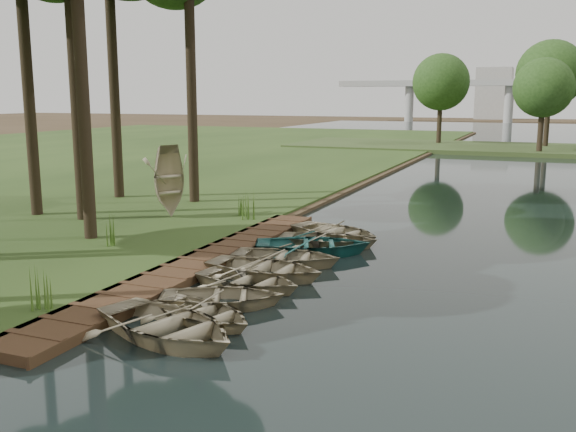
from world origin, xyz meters
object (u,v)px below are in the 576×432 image
at_px(boardwalk, 200,264).
at_px(rowboat_0, 168,322).
at_px(stored_rowboat, 170,210).
at_px(rowboat_1, 202,310).
at_px(rowboat_2, 223,294).

xyz_separation_m(boardwalk, rowboat_0, (2.40, -5.58, 0.30)).
relative_size(rowboat_0, stored_rowboat, 1.28).
bearing_deg(rowboat_1, rowboat_2, 23.42).
distance_m(rowboat_0, rowboat_1, 1.24).
height_order(boardwalk, rowboat_2, rowboat_2).
height_order(rowboat_0, rowboat_2, rowboat_0).
relative_size(boardwalk, rowboat_0, 4.11).
distance_m(boardwalk, stored_rowboat, 7.52).
bearing_deg(rowboat_0, rowboat_2, 16.87).
relative_size(rowboat_1, rowboat_2, 0.95).
height_order(rowboat_1, stored_rowboat, stored_rowboat).
xyz_separation_m(boardwalk, stored_rowboat, (-4.78, 5.78, 0.47)).
xyz_separation_m(rowboat_0, rowboat_1, (0.17, 1.22, -0.09)).
relative_size(boardwalk, stored_rowboat, 5.24).
bearing_deg(rowboat_2, stored_rowboat, 16.17).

